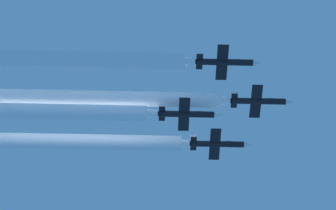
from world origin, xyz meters
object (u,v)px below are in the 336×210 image
Objects in this scene: jet_left_wingman at (219,144)px; jet_right_wingman at (227,62)px; jet_lead at (260,101)px; jet_slot at (189,114)px.

jet_left_wingman is 1.00× the size of jet_right_wingman.
jet_lead is 11.76m from jet_left_wingman.
jet_lead is at bearing 36.94° from jet_left_wingman.
jet_lead reaches higher than jet_slot.
jet_right_wingman is 1.00× the size of jet_slot.
jet_slot is at bearing -150.06° from jet_right_wingman.
jet_right_wingman is at bearing 29.94° from jet_slot.
jet_left_wingman reaches higher than jet_slot.
jet_left_wingman is at bearing 147.35° from jet_slot.
jet_lead is 1.00× the size of jet_left_wingman.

